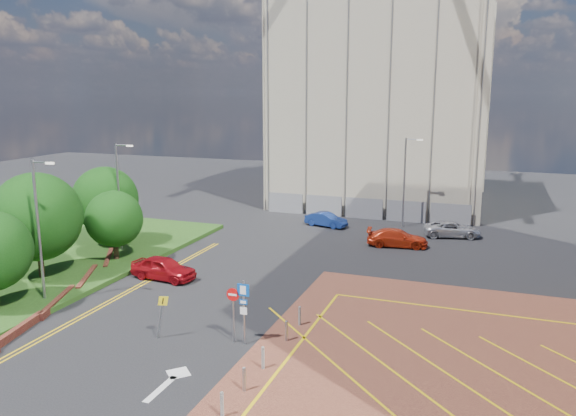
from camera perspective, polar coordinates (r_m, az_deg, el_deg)
The scene contains 19 objects.
ground at distance 27.28m, azimuth -6.33°, elevation -14.25°, with size 140.00×140.00×0.00m, color black.
forecourt at distance 25.13m, azimuth 25.37°, elevation -17.76°, with size 26.00×26.00×0.02m, color brown.
grass_bed at distance 41.97m, azimuth -25.24°, elevation -5.74°, with size 14.00×32.00×0.30m, color #224516.
retaining_wall at distance 35.08m, azimuth -22.62°, elevation -8.74°, with size 6.06×20.33×0.40m.
tree_b at distance 38.58m, azimuth -24.17°, elevation -0.83°, with size 5.60×5.60×6.74m.
tree_c at distance 41.20m, azimuth -17.25°, elevation -1.07°, with size 4.00×4.00×4.90m.
tree_d at distance 45.20m, azimuth -18.07°, elevation 0.85°, with size 5.00×5.00×6.08m.
lamp_left_near at distance 34.28m, azimuth -23.96°, elevation -1.54°, with size 1.53×0.16×8.00m.
lamp_left_far at distance 43.04m, azimuth -16.76°, elevation 1.48°, with size 1.53×0.16×8.00m.
lamp_back at distance 50.98m, azimuth 11.82°, elevation 2.91°, with size 1.53×0.16×8.00m.
sign_cluster at distance 27.19m, azimuth -4.93°, elevation -9.82°, with size 1.17×0.12×3.20m.
warning_sign at distance 28.45m, azimuth -12.74°, elevation -10.22°, with size 0.67×0.40×2.25m.
bollard_row at distance 24.85m, azimuth -3.16°, elevation -15.71°, with size 0.14×11.14×0.90m.
construction_building at distance 62.93m, azimuth 9.94°, elevation 10.67°, with size 21.20×19.20×22.00m, color #B4AA93.
construction_fence at distance 54.01m, azimuth 8.75°, elevation -0.12°, with size 21.60×0.06×2.00m, color gray.
car_red_left at distance 37.40m, azimuth -12.53°, elevation -5.97°, with size 1.76×4.38×1.49m, color #A10D15.
car_blue_back at distance 50.79m, azimuth 3.89°, elevation -1.18°, with size 1.34×3.85×1.27m, color navy.
car_red_back at distance 44.96m, azimuth 11.04°, elevation -3.00°, with size 1.92×4.73×1.37m, color red.
car_silver_back at distance 49.01m, azimuth 16.34°, elevation -2.09°, with size 2.15×4.65×1.29m, color silver.
Camera 1 is at (11.03, -21.95, 11.88)m, focal length 35.00 mm.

